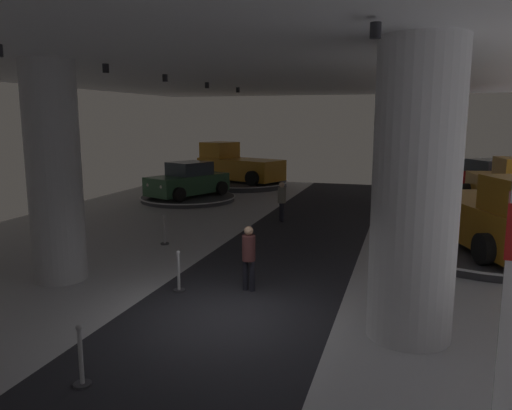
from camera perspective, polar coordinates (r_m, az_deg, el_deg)
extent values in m
cube|color=#B2B2B7|center=(10.65, -3.40, -12.83)|extent=(24.00, 44.00, 0.05)
cube|color=#232328|center=(10.64, -3.41, -12.69)|extent=(4.40, 44.00, 0.01)
cube|color=silver|center=(9.92, -3.75, 18.35)|extent=(24.00, 44.00, 0.10)
cylinder|color=black|center=(13.29, -16.93, 14.83)|extent=(0.16, 0.16, 0.22)
cylinder|color=black|center=(16.05, -10.43, 14.19)|extent=(0.16, 0.16, 0.22)
cylinder|color=black|center=(19.37, -5.67, 13.56)|extent=(0.16, 0.16, 0.22)
cylinder|color=black|center=(22.45, -2.10, 13.11)|extent=(0.16, 0.16, 0.22)
cylinder|color=black|center=(7.57, 13.61, 18.97)|extent=(0.16, 0.16, 0.22)
cylinder|color=black|center=(11.20, 14.48, 15.92)|extent=(0.16, 0.16, 0.22)
cylinder|color=black|center=(14.14, 15.08, 14.60)|extent=(0.16, 0.16, 0.22)
cylinder|color=black|center=(17.75, 16.15, 13.55)|extent=(0.16, 0.16, 0.22)
cylinder|color=black|center=(21.47, 15.73, 12.89)|extent=(0.16, 0.16, 0.22)
cylinder|color=#ADADB2|center=(13.32, -22.22, 3.42)|extent=(1.31, 1.31, 5.50)
cylinder|color=silver|center=(9.47, 17.89, 1.29)|extent=(1.57, 1.57, 5.50)
cylinder|color=#333338|center=(16.73, 25.17, -4.70)|extent=(5.81, 5.81, 0.27)
cylinder|color=white|center=(16.70, 25.20, -4.36)|extent=(5.93, 5.93, 0.05)
cube|color=#B77519|center=(16.54, 25.40, -1.74)|extent=(3.84, 5.70, 1.20)
cylinder|color=black|center=(14.47, 24.74, -4.60)|extent=(0.56, 0.88, 0.84)
cylinder|color=black|center=(18.76, 25.76, -1.50)|extent=(0.56, 0.88, 0.84)
cylinder|color=black|center=(17.73, 19.11, -1.67)|extent=(0.56, 0.88, 0.84)
cylinder|color=silver|center=(23.24, 26.82, -0.86)|extent=(5.57, 5.56, 0.31)
cylinder|color=black|center=(23.21, 26.84, -0.55)|extent=(5.68, 5.68, 0.05)
cube|color=#B77519|center=(23.10, 27.00, 1.35)|extent=(2.81, 5.54, 1.20)
cylinder|color=black|center=(21.05, 25.40, -0.18)|extent=(0.39, 0.87, 0.84)
cylinder|color=black|center=(24.59, 23.03, 1.33)|extent=(0.39, 0.87, 0.84)
cylinder|color=#333338|center=(30.08, -1.78, 2.47)|extent=(5.57, 5.56, 0.32)
cylinder|color=white|center=(30.07, -1.78, 2.72)|extent=(5.68, 5.68, 0.05)
cube|color=#B77519|center=(29.98, -1.79, 4.20)|extent=(5.70, 3.91, 1.20)
cube|color=#B77519|center=(31.02, -4.20, 6.32)|extent=(2.28, 2.39, 1.00)
cube|color=#28333D|center=(30.68, -3.50, 6.28)|extent=(0.72, 1.65, 0.75)
cylinder|color=black|center=(30.40, -5.90, 3.60)|extent=(0.88, 0.57, 0.84)
cylinder|color=black|center=(32.11, -2.94, 3.98)|extent=(0.88, 0.57, 0.84)
cylinder|color=black|center=(27.93, -0.47, 3.09)|extent=(0.88, 0.57, 0.84)
cylinder|color=black|center=(29.78, 2.40, 3.52)|extent=(0.88, 0.57, 0.84)
cylinder|color=#333338|center=(28.15, 25.22, 0.96)|extent=(4.54, 4.54, 0.29)
cylinder|color=white|center=(28.13, 25.24, 1.20)|extent=(4.63, 4.63, 0.05)
cube|color=red|center=(28.05, 25.34, 2.49)|extent=(3.67, 4.54, 0.90)
cube|color=#2D3842|center=(28.10, 25.26, 4.04)|extent=(2.30, 2.43, 0.70)
cylinder|color=black|center=(26.36, 25.50, 1.46)|extent=(0.53, 0.70, 0.68)
cylinder|color=black|center=(29.81, 25.12, 2.37)|extent=(0.53, 0.70, 0.68)
cylinder|color=black|center=(28.62, 21.97, 2.31)|extent=(0.53, 0.70, 0.68)
sphere|color=white|center=(26.15, 27.29, 2.10)|extent=(0.18, 0.18, 0.18)
cylinder|color=#333338|center=(25.14, -7.84, 0.78)|extent=(4.67, 4.67, 0.23)
cylinder|color=white|center=(25.13, -7.84, 0.97)|extent=(4.76, 4.76, 0.05)
cube|color=#2D5638|center=(25.04, -7.88, 2.42)|extent=(3.31, 4.57, 0.90)
cube|color=#2D3842|center=(25.05, -7.66, 4.15)|extent=(2.18, 2.36, 0.70)
cylinder|color=black|center=(23.40, -8.83, 1.20)|extent=(0.47, 0.71, 0.68)
cylinder|color=black|center=(24.93, -11.84, 1.64)|extent=(0.47, 0.71, 0.68)
cylinder|color=black|center=(25.34, -3.95, 1.96)|extent=(0.47, 0.71, 0.68)
cylinder|color=black|center=(26.76, -7.02, 2.34)|extent=(0.47, 0.71, 0.68)
sphere|color=white|center=(23.33, -10.83, 2.06)|extent=(0.18, 0.18, 0.18)
sphere|color=white|center=(24.10, -12.32, 2.26)|extent=(0.18, 0.18, 0.18)
cylinder|color=black|center=(12.01, -1.22, -7.96)|extent=(0.14, 0.14, 0.80)
cylinder|color=black|center=(11.94, -0.45, -8.07)|extent=(0.14, 0.14, 0.80)
cylinder|color=#472323|center=(11.79, -0.84, -4.96)|extent=(0.32, 0.32, 0.62)
sphere|color=#99755B|center=(11.69, -0.85, -2.98)|extent=(0.22, 0.22, 0.22)
cylinder|color=black|center=(19.81, 3.03, -0.78)|extent=(0.14, 0.14, 0.80)
cylinder|color=black|center=(19.98, 2.90, -0.69)|extent=(0.14, 0.14, 0.80)
cylinder|color=#6B665B|center=(19.78, 2.98, 1.14)|extent=(0.32, 0.32, 0.62)
sphere|color=beige|center=(19.72, 2.99, 2.35)|extent=(0.22, 0.22, 0.22)
cylinder|color=#333338|center=(16.61, -10.46, -4.40)|extent=(0.28, 0.28, 0.04)
cylinder|color=#B2B2B7|center=(16.50, -10.51, -2.85)|extent=(0.07, 0.07, 0.96)
sphere|color=#B2B2B7|center=(16.41, -10.57, -1.22)|extent=(0.10, 0.10, 0.10)
cylinder|color=#333338|center=(12.21, -8.85, -9.67)|extent=(0.28, 0.28, 0.04)
cylinder|color=#B2B2B7|center=(12.06, -8.91, -7.61)|extent=(0.07, 0.07, 0.96)
sphere|color=#B2B2B7|center=(11.92, -8.97, -5.42)|extent=(0.10, 0.10, 0.10)
cylinder|color=#333338|center=(8.62, -19.35, -18.91)|extent=(0.28, 0.28, 0.04)
cylinder|color=#B2B2B7|center=(8.41, -19.54, -16.16)|extent=(0.07, 0.07, 0.96)
sphere|color=#B2B2B7|center=(8.21, -19.74, -13.14)|extent=(0.10, 0.10, 0.10)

